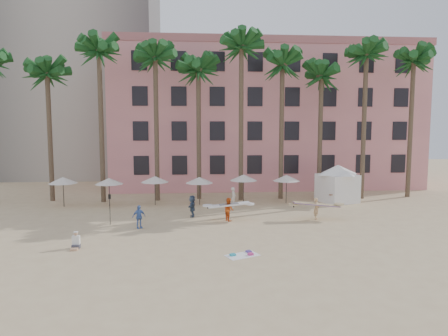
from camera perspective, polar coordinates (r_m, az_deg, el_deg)
ground at (r=24.34m, az=-0.67°, el=-10.89°), size 120.00×120.00×0.00m
pink_hotel at (r=49.99m, az=5.49°, el=6.98°), size 35.00×14.00×16.00m
grey_tower at (r=65.94m, az=-20.09°, el=21.37°), size 22.00×18.00×50.00m
palm_row at (r=38.76m, az=-1.38°, el=14.71°), size 44.40×5.40×16.30m
umbrella_row at (r=36.09m, az=-6.70°, el=-1.63°), size 22.50×2.70×2.73m
cabana at (r=38.86m, az=15.90°, el=-1.67°), size 5.73×5.73×3.50m
beach_towel at (r=22.46m, az=2.72°, el=-12.26°), size 2.05×1.66×0.14m
carrier_yellow at (r=31.26m, az=13.06°, el=-5.44°), size 3.51×0.94×1.68m
carrier_white at (r=30.09m, az=0.68°, el=-5.79°), size 3.27×1.14×1.74m
beachgoers at (r=32.62m, az=1.54°, el=-5.02°), size 17.38×8.12×1.78m
paddle at (r=29.90m, az=-16.01°, el=-5.17°), size 0.18×0.04×2.23m
seated_man at (r=25.05m, az=-20.41°, el=-9.98°), size 0.43×0.75×0.98m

